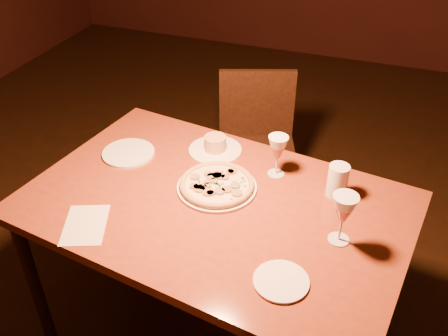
% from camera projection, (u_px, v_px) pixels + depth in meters
% --- Properties ---
extents(dining_table, '(1.54, 1.12, 0.76)m').
position_uv_depth(dining_table, '(215.00, 216.00, 1.92)').
color(dining_table, maroon).
rests_on(dining_table, floor).
extents(chair_far, '(0.53, 0.53, 0.86)m').
position_uv_depth(chair_far, '(257.00, 143.00, 2.74)').
color(chair_far, black).
rests_on(chair_far, floor).
extents(pizza_plate, '(0.31, 0.31, 0.03)m').
position_uv_depth(pizza_plate, '(217.00, 185.00, 1.94)').
color(pizza_plate, white).
rests_on(pizza_plate, dining_table).
extents(ramekin_saucer, '(0.23, 0.23, 0.07)m').
position_uv_depth(ramekin_saucer, '(215.00, 147.00, 2.15)').
color(ramekin_saucer, white).
rests_on(ramekin_saucer, dining_table).
extents(wine_glass_far, '(0.08, 0.08, 0.18)m').
position_uv_depth(wine_glass_far, '(277.00, 156.00, 1.97)').
color(wine_glass_far, '#B55E4B').
rests_on(wine_glass_far, dining_table).
extents(wine_glass_right, '(0.09, 0.09, 0.19)m').
position_uv_depth(wine_glass_right, '(342.00, 219.00, 1.66)').
color(wine_glass_right, '#B55E4B').
rests_on(wine_glass_right, dining_table).
extents(water_tumbler, '(0.08, 0.08, 0.13)m').
position_uv_depth(water_tumbler, '(338.00, 181.00, 1.88)').
color(water_tumbler, silver).
rests_on(water_tumbler, dining_table).
extents(side_plate_left, '(0.22, 0.22, 0.01)m').
position_uv_depth(side_plate_left, '(128.00, 153.00, 2.14)').
color(side_plate_left, white).
rests_on(side_plate_left, dining_table).
extents(side_plate_near, '(0.18, 0.18, 0.01)m').
position_uv_depth(side_plate_near, '(281.00, 281.00, 1.55)').
color(side_plate_near, white).
rests_on(side_plate_near, dining_table).
extents(menu_card, '(0.22, 0.25, 0.00)m').
position_uv_depth(menu_card, '(85.00, 225.00, 1.77)').
color(menu_card, silver).
rests_on(menu_card, dining_table).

